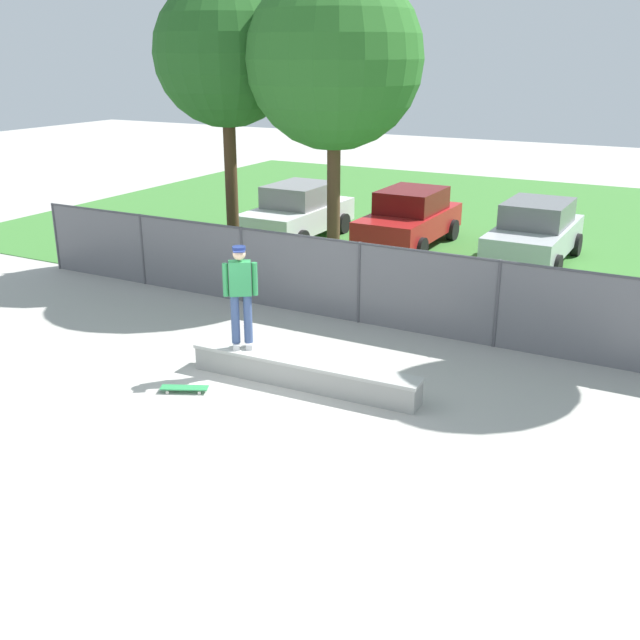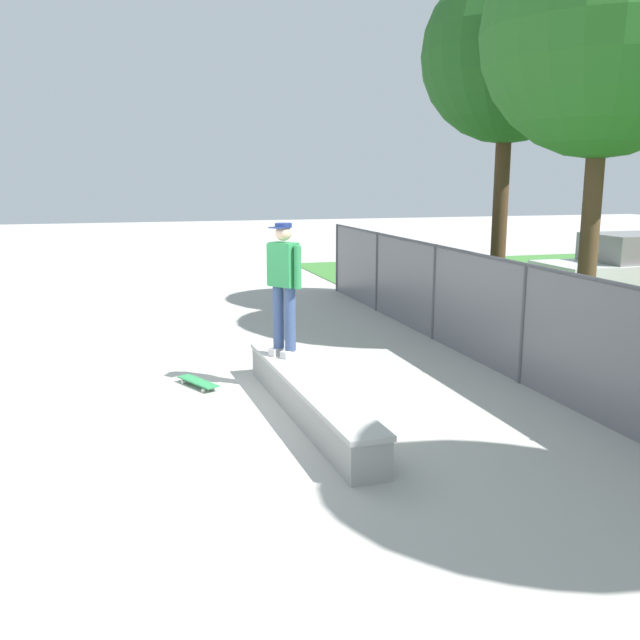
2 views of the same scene
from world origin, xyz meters
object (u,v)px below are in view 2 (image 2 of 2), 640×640
Objects in this scene: skateboarder at (284,283)px; car_white at (631,269)px; tree_near_right at (605,33)px; concrete_ledge at (308,398)px; tree_near_left at (508,56)px; skateboard at (198,382)px.

car_white is at bearing 114.29° from skateboarder.
tree_near_right is at bearing 101.36° from skateboarder.
concrete_ledge is 0.59× the size of tree_near_left.
tree_near_right reaches higher than car_white.
skateboard is 8.65m from tree_near_right.
car_white is (-3.01, 3.48, -4.40)m from tree_near_right.
tree_near_left reaches higher than skateboarder.
concrete_ledge is 1.77m from skateboarder.
tree_near_left is 2.96m from tree_near_right.
tree_near_left is at bearing -179.45° from tree_near_right.
skateboarder is at bearing -65.71° from car_white.
skateboarder is 1.90m from skateboard.
car_white is (-4.16, 9.21, -0.67)m from skateboarder.
skateboarder is at bearing -78.64° from tree_near_right.
car_white is at bearing 90.87° from tree_near_left.
tree_near_right is at bearing 112.60° from concrete_ledge.
concrete_ledge is at bearing -67.40° from tree_near_right.
tree_near_right is (-1.15, 5.73, 3.73)m from skateboarder.
tree_near_right reaches higher than skateboarder.
skateboarder is 8.01m from tree_near_left.
skateboarder is 10.13m from car_white.
concrete_ledge is 5.19× the size of skateboard.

